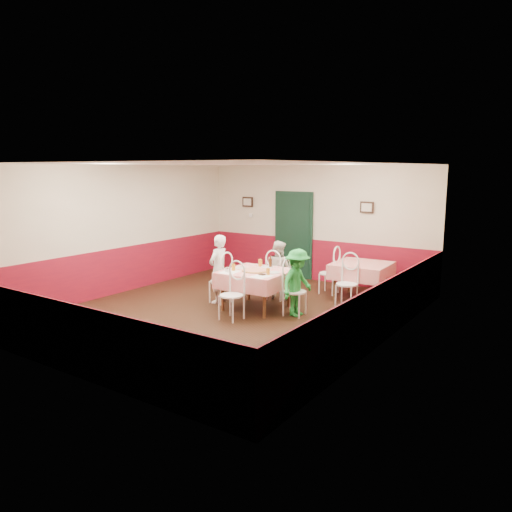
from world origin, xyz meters
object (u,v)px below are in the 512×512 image
Objects in this scene: second_table at (361,281)px; chair_far at (277,278)px; wallet at (262,274)px; pizza at (255,270)px; diner_far at (279,270)px; main_table at (256,290)px; glass_b at (268,271)px; glass_c at (260,263)px; chair_left at (221,281)px; chair_near at (231,296)px; diner_left at (218,269)px; glass_a at (233,267)px; diner_right at (297,283)px; chair_right at (295,292)px; chair_second_a at (329,273)px; beer_bottle at (270,262)px; chair_second_b at (347,284)px.

second_table is 1.24× the size of chair_far.
chair_far is 1.22m from wallet.
pizza reaches higher than wallet.
diner_far is at bearing 104.59° from wallet.
glass_b is at bearing -24.81° from main_table.
main_table is 2.36m from second_table.
glass_b is 0.10× the size of diner_far.
second_table is 2.25× the size of pizza.
main_table is 0.64m from glass_c.
chair_left is 1.00× the size of chair_near.
pizza is at bearing 87.60° from diner_left.
pizza is at bearing 94.60° from chair_left.
glass_a is at bearing -153.61° from pizza.
chair_near is 0.73× the size of diner_far.
chair_right is at bearing 96.60° from diner_right.
second_table is 0.75m from chair_second_a.
wallet is at bearing 119.36° from diner_far.
beer_bottle is at bearing -24.25° from chair_second_a.
second_table is 2.05m from beer_bottle.
main_table is 0.96m from diner_left.
chair_second_a reaches higher than pizza.
chair_second_b reaches higher than main_table.
diner_far is (-0.00, 0.05, 0.17)m from chair_far.
diner_left is (-0.86, -0.89, 0.25)m from chair_far.
chair_second_b is (0.00, -0.75, 0.08)m from second_table.
glass_a is (-1.01, -2.14, 0.38)m from chair_second_a.
chair_near is 0.86m from pizza.
wallet is (0.36, -1.12, 0.32)m from chair_far.
wallet is 0.67m from diner_right.
diner_far reaches higher than chair_left.
diner_far is at bearing 51.60° from diner_right.
glass_c is 0.12× the size of diner_far.
beer_bottle reaches higher than glass_b.
main_table is 0.66m from beer_bottle.
glass_c reaches higher than chair_far.
second_table is at bearing 43.44° from glass_c.
chair_second_a is 1.81× the size of pizza.
wallet is at bearing -54.05° from glass_c.
chair_near is 1.00× the size of chair_second_a.
chair_left is 0.93m from pizza.
glass_c is 0.23m from beer_bottle.
chair_left is 1.10m from beer_bottle.
chair_near is 1.33m from glass_c.
chair_far is at bearing 94.86° from chair_near.
chair_far is at bearing 104.77° from diner_far.
glass_a is at bearing -175.60° from glass_b.
diner_left is at bearing -40.93° from chair_second_a.
chair_near is at bearing 53.20° from chair_left.
chair_left is 8.18× the size of wallet.
diner_right is (1.07, -0.37, -0.20)m from glass_c.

